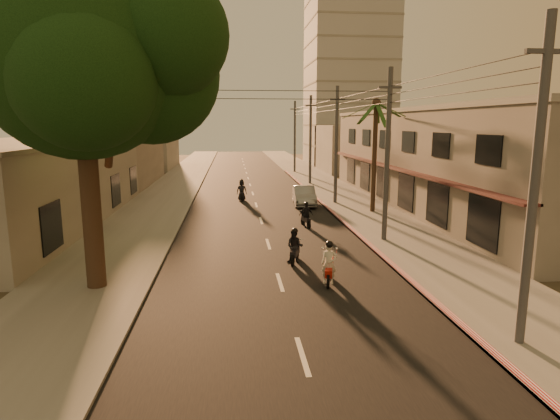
# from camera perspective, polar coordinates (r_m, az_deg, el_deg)

# --- Properties ---
(ground) EXTENTS (160.00, 160.00, 0.00)m
(ground) POSITION_cam_1_polar(r_m,az_deg,el_deg) (16.87, 0.70, -11.08)
(ground) COLOR #383023
(ground) RESTS_ON ground
(road) EXTENTS (10.00, 140.00, 0.02)m
(road) POSITION_cam_1_polar(r_m,az_deg,el_deg) (36.16, -2.92, 0.62)
(road) COLOR black
(road) RESTS_ON ground
(sidewalk_right) EXTENTS (5.00, 140.00, 0.12)m
(sidewalk_right) POSITION_cam_1_polar(r_m,az_deg,el_deg) (37.29, 8.67, 0.89)
(sidewalk_right) COLOR slate
(sidewalk_right) RESTS_ON ground
(sidewalk_left) EXTENTS (5.00, 140.00, 0.12)m
(sidewalk_left) POSITION_cam_1_polar(r_m,az_deg,el_deg) (36.56, -14.74, 0.47)
(sidewalk_left) COLOR slate
(sidewalk_left) RESTS_ON ground
(curb_stripe) EXTENTS (0.20, 60.00, 0.20)m
(curb_stripe) POSITION_cam_1_polar(r_m,az_deg,el_deg) (31.94, 6.73, -0.59)
(curb_stripe) COLOR red
(curb_stripe) RESTS_ON ground
(shophouse_row) EXTENTS (8.80, 34.20, 7.30)m
(shophouse_row) POSITION_cam_1_polar(r_m,az_deg,el_deg) (37.18, 19.34, 5.97)
(shophouse_row) COLOR gray
(shophouse_row) RESTS_ON ground
(left_building) EXTENTS (8.20, 24.20, 5.20)m
(left_building) POSITION_cam_1_polar(r_m,az_deg,el_deg) (32.20, -28.08, 2.83)
(left_building) COLOR #9B988C
(left_building) RESTS_ON ground
(distant_tower) EXTENTS (12.10, 12.10, 28.00)m
(distant_tower) POSITION_cam_1_polar(r_m,az_deg,el_deg) (74.17, 8.41, 16.42)
(distant_tower) COLOR #B7B5B2
(distant_tower) RESTS_ON ground
(broadleaf_tree) EXTENTS (9.60, 8.70, 12.10)m
(broadleaf_tree) POSITION_cam_1_polar(r_m,az_deg,el_deg) (18.51, -21.85, 16.83)
(broadleaf_tree) COLOR black
(broadleaf_tree) RESTS_ON ground
(palm_tree) EXTENTS (5.00, 5.00, 8.20)m
(palm_tree) POSITION_cam_1_polar(r_m,az_deg,el_deg) (33.08, 11.63, 11.93)
(palm_tree) COLOR black
(palm_tree) RESTS_ON ground
(utility_poles) EXTENTS (1.20, 48.26, 9.00)m
(utility_poles) POSITION_cam_1_polar(r_m,az_deg,el_deg) (36.47, 6.94, 10.94)
(utility_poles) COLOR #38383A
(utility_poles) RESTS_ON ground
(filler_right) EXTENTS (8.00, 14.00, 6.00)m
(filler_right) POSITION_cam_1_polar(r_m,az_deg,el_deg) (62.69, 8.83, 7.44)
(filler_right) COLOR #9B988C
(filler_right) RESTS_ON ground
(filler_left_near) EXTENTS (8.00, 14.00, 4.40)m
(filler_left_near) POSITION_cam_1_polar(r_m,az_deg,el_deg) (51.22, -19.71, 5.40)
(filler_left_near) COLOR #9B988C
(filler_left_near) RESTS_ON ground
(filler_left_far) EXTENTS (8.00, 14.00, 7.00)m
(filler_left_far) POSITION_cam_1_polar(r_m,az_deg,el_deg) (68.73, -16.23, 7.83)
(filler_left_far) COLOR #9B988C
(filler_left_far) RESTS_ON ground
(scooter_red) EXTENTS (0.86, 1.75, 1.75)m
(scooter_red) POSITION_cam_1_polar(r_m,az_deg,el_deg) (18.47, 6.00, -6.65)
(scooter_red) COLOR black
(scooter_red) RESTS_ON ground
(scooter_mid_a) EXTENTS (1.09, 1.61, 1.63)m
(scooter_mid_a) POSITION_cam_1_polar(r_m,az_deg,el_deg) (21.05, 1.82, -4.53)
(scooter_mid_a) COLOR black
(scooter_mid_a) RESTS_ON ground
(scooter_mid_b) EXTENTS (1.01, 1.60, 1.58)m
(scooter_mid_b) POSITION_cam_1_polar(r_m,az_deg,el_deg) (28.34, 3.20, -0.68)
(scooter_mid_b) COLOR black
(scooter_mid_b) RESTS_ON ground
(scooter_far_a) EXTENTS (0.83, 1.80, 1.77)m
(scooter_far_a) POSITION_cam_1_polar(r_m,az_deg,el_deg) (38.22, -4.69, 2.32)
(scooter_far_a) COLOR black
(scooter_far_a) RESTS_ON ground
(parked_car) EXTENTS (2.13, 4.68, 1.48)m
(parked_car) POSITION_cam_1_polar(r_m,az_deg,el_deg) (35.96, 2.96, 1.74)
(parked_car) COLOR gray
(parked_car) RESTS_ON ground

